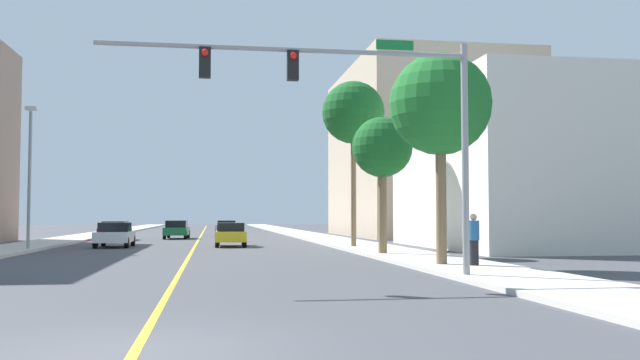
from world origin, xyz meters
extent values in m
plane|color=#47474C|center=(0.00, 42.00, 0.00)|extent=(192.00, 192.00, 0.00)
cube|color=beige|center=(-9.58, 42.00, 0.07)|extent=(3.50, 168.00, 0.15)
cube|color=beige|center=(9.58, 42.00, 0.07)|extent=(3.50, 168.00, 0.15)
cube|color=yellow|center=(0.00, 42.00, 0.00)|extent=(0.16, 144.00, 0.01)
cube|color=silver|center=(20.32, 27.52, 4.58)|extent=(14.19, 16.33, 9.16)
cube|color=tan|center=(20.30, 51.17, 7.65)|extent=(14.16, 21.85, 15.30)
cylinder|color=gray|center=(8.23, 9.17, 3.49)|extent=(0.20, 0.20, 6.69)
cylinder|color=gray|center=(3.04, 9.17, 6.48)|extent=(10.39, 0.14, 0.14)
cube|color=black|center=(3.21, 9.17, 6.03)|extent=(0.32, 0.24, 0.84)
sphere|color=red|center=(3.21, 9.03, 6.28)|extent=(0.20, 0.20, 0.20)
cube|color=black|center=(0.79, 9.17, 6.03)|extent=(0.32, 0.24, 0.84)
sphere|color=red|center=(0.79, 9.03, 6.28)|extent=(0.20, 0.20, 0.20)
cube|color=#147233|center=(6.16, 9.17, 6.73)|extent=(1.10, 0.04, 0.28)
cylinder|color=gray|center=(-8.33, 27.52, 3.71)|extent=(0.16, 0.16, 7.11)
cube|color=beige|center=(-8.33, 27.52, 7.41)|extent=(0.56, 0.28, 0.20)
cylinder|color=brown|center=(8.98, 13.46, 2.97)|extent=(0.37, 0.37, 5.64)
sphere|color=#1E6B28|center=(8.98, 13.46, 5.79)|extent=(3.63, 3.63, 3.63)
cone|color=#1E6B28|center=(10.06, 13.42, 5.59)|extent=(0.50, 1.90, 1.77)
cone|color=#1E6B28|center=(8.96, 14.55, 5.59)|extent=(1.56, 0.46, 1.91)
cone|color=#1E6B28|center=(7.89, 13.47, 5.59)|extent=(0.45, 1.73, 1.30)
cone|color=#1E6B28|center=(8.77, 12.39, 5.59)|extent=(1.81, 0.78, 1.42)
cylinder|color=brown|center=(8.65, 20.54, 2.56)|extent=(0.39, 0.39, 4.81)
sphere|color=#195B23|center=(8.65, 20.54, 4.96)|extent=(2.76, 2.76, 2.76)
cone|color=#195B23|center=(9.46, 20.39, 4.76)|extent=(0.63, 1.40, 1.30)
cone|color=#195B23|center=(9.05, 21.26, 4.76)|extent=(1.17, 0.86, 1.57)
cone|color=#195B23|center=(8.02, 21.08, 4.76)|extent=(0.96, 0.99, 1.39)
cone|color=#195B23|center=(8.02, 20.00, 4.76)|extent=(1.04, 1.11, 1.48)
cone|color=#195B23|center=(8.92, 19.76, 4.76)|extent=(1.54, 0.92, 1.19)
cylinder|color=brown|center=(8.78, 27.62, 3.88)|extent=(0.30, 0.30, 7.47)
sphere|color=#195B23|center=(8.78, 27.62, 7.62)|extent=(3.51, 3.51, 3.51)
cone|color=#195B23|center=(9.83, 27.67, 7.42)|extent=(0.51, 1.62, 1.65)
cone|color=#195B23|center=(8.90, 28.67, 7.42)|extent=(1.72, 0.61, 1.75)
cone|color=#195B23|center=(7.74, 27.76, 7.42)|extent=(0.62, 1.72, 1.33)
cone|color=#195B23|center=(8.78, 26.57, 7.42)|extent=(1.72, 0.45, 1.26)
cube|color=#196638|center=(-1.76, 46.14, 0.61)|extent=(1.93, 4.61, 0.59)
cube|color=black|center=(-1.77, 45.90, 1.18)|extent=(1.65, 2.32, 0.55)
cylinder|color=black|center=(-2.51, 47.89, 0.32)|extent=(0.24, 0.65, 0.64)
cylinder|color=black|center=(-0.91, 47.84, 0.32)|extent=(0.24, 0.65, 0.64)
cylinder|color=black|center=(-2.61, 44.43, 0.32)|extent=(0.24, 0.65, 0.64)
cylinder|color=black|center=(-1.02, 44.39, 0.32)|extent=(0.24, 0.65, 0.64)
cube|color=black|center=(2.23, 52.23, 0.64)|extent=(1.91, 4.45, 0.64)
cube|color=black|center=(2.23, 52.11, 1.19)|extent=(1.61, 2.17, 0.45)
cylinder|color=black|center=(1.40, 53.85, 0.32)|extent=(0.24, 0.65, 0.64)
cylinder|color=black|center=(2.94, 53.91, 0.32)|extent=(0.24, 0.65, 0.64)
cylinder|color=black|center=(1.51, 50.56, 0.32)|extent=(0.24, 0.65, 0.64)
cylinder|color=black|center=(3.06, 50.61, 0.32)|extent=(0.24, 0.65, 0.64)
cube|color=red|center=(-6.16, 43.40, 0.62)|extent=(1.99, 4.49, 0.60)
cube|color=black|center=(-6.16, 43.44, 1.17)|extent=(1.69, 2.22, 0.50)
cylinder|color=black|center=(-5.41, 41.71, 0.32)|extent=(0.24, 0.65, 0.64)
cylinder|color=black|center=(-7.04, 41.77, 0.32)|extent=(0.24, 0.65, 0.64)
cylinder|color=black|center=(-5.29, 45.04, 0.32)|extent=(0.24, 0.65, 0.64)
cylinder|color=black|center=(-6.92, 45.10, 0.32)|extent=(0.24, 0.65, 0.64)
cube|color=gold|center=(2.13, 31.62, 0.62)|extent=(1.87, 4.16, 0.59)
cube|color=black|center=(2.12, 31.51, 1.16)|extent=(1.61, 2.02, 0.50)
cylinder|color=black|center=(1.38, 33.15, 0.32)|extent=(0.24, 0.65, 0.64)
cylinder|color=black|center=(2.95, 33.11, 0.32)|extent=(0.24, 0.65, 0.64)
cylinder|color=black|center=(1.30, 30.13, 0.32)|extent=(0.24, 0.65, 0.64)
cylinder|color=black|center=(2.88, 30.10, 0.32)|extent=(0.24, 0.65, 0.64)
cube|color=white|center=(-4.58, 31.70, 0.61)|extent=(1.92, 4.10, 0.59)
cube|color=black|center=(-4.58, 31.62, 1.17)|extent=(1.69, 1.74, 0.53)
cylinder|color=black|center=(-5.44, 33.20, 0.32)|extent=(0.22, 0.64, 0.64)
cylinder|color=black|center=(-3.72, 33.20, 0.32)|extent=(0.22, 0.64, 0.64)
cylinder|color=black|center=(-5.44, 30.20, 0.32)|extent=(0.22, 0.64, 0.64)
cylinder|color=black|center=(-3.73, 30.20, 0.32)|extent=(0.22, 0.64, 0.64)
cylinder|color=black|center=(9.84, 12.64, 0.57)|extent=(0.32, 0.32, 0.85)
cylinder|color=#26598C|center=(9.84, 12.64, 1.34)|extent=(0.38, 0.38, 0.67)
sphere|color=tan|center=(9.84, 12.64, 1.79)|extent=(0.23, 0.23, 0.23)
camera|label=1|loc=(1.02, -9.63, 1.83)|focal=38.41mm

